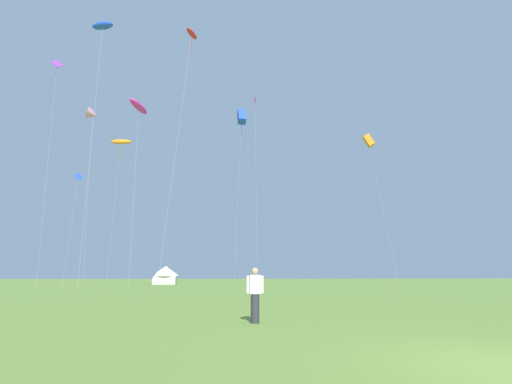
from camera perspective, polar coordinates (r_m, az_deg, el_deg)
kite_purple_diamond at (r=61.03m, az=-30.22°, el=16.59°), size 2.97×1.75×32.92m
kite_blue_box at (r=62.06m, az=-2.39°, el=12.36°), size 1.80×2.85×30.33m
kite_pink_delta at (r=66.27m, az=-25.50°, el=11.56°), size 3.57×2.95×29.50m
kite_magenta_parafoil at (r=47.56m, az=-18.87°, el=13.26°), size 2.68×4.42×23.23m
kite_red_parafoil at (r=47.52m, az=-10.62°, el=24.26°), size 2.80×3.14×31.04m
kite_blue_diamond at (r=60.35m, az=-27.42°, el=1.71°), size 1.26×1.31×17.32m
kite_magenta_diamond at (r=68.59m, az=-0.13°, el=12.87°), size 0.32×3.01×35.97m
kite_orange_parafoil at (r=72.16m, az=-21.47°, el=7.75°), size 4.14×2.88×27.55m
kite_orange_box at (r=59.09m, az=18.19°, el=8.07°), size 3.18×1.97×23.88m
kite_blue_parafoil at (r=46.38m, az=-24.09°, el=23.81°), size 2.77×2.21×29.43m
person_spectator at (r=11.64m, az=-0.16°, el=-16.79°), size 0.57×0.28×1.73m
festival_tent_left at (r=68.08m, az=-14.79°, el=-13.03°), size 5.09×5.09×3.31m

